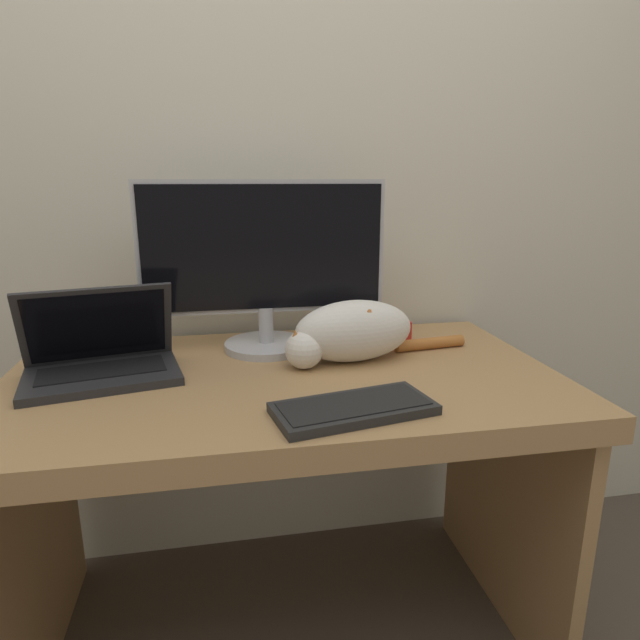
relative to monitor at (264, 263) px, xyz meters
name	(u,v)px	position (x,y,z in m)	size (l,w,h in m)	color
wall_back	(263,150)	(0.02, 0.23, 0.30)	(6.40, 0.06, 2.60)	beige
desk	(284,437)	(0.02, -0.20, -0.41)	(1.33, 0.75, 0.76)	#A37A4C
monitor	(264,263)	(0.00, 0.00, 0.00)	(0.66, 0.23, 0.46)	#B2B2B7
laptop	(101,360)	(-0.40, -0.15, -0.20)	(0.38, 0.29, 0.22)	#232326
external_keyboard	(354,408)	(0.14, -0.46, -0.23)	(0.34, 0.21, 0.02)	black
cat	(352,331)	(0.21, -0.14, -0.16)	(0.52, 0.18, 0.16)	silver
small_toy	(398,331)	(0.38, 0.00, -0.21)	(0.06, 0.06, 0.06)	red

